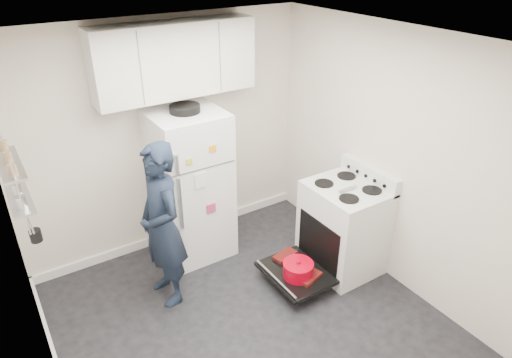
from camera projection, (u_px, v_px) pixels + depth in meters
room at (240, 208)px, 3.66m from camera, size 3.21×3.21×2.51m
electric_range at (342, 228)px, 4.71m from camera, size 0.66×0.76×1.10m
open_oven_door at (297, 271)px, 4.54m from camera, size 0.55×0.70×0.23m
refrigerator at (191, 185)px, 4.80m from camera, size 0.72×0.74×1.70m
upper_cabinets at (175, 59)px, 4.35m from camera, size 1.60×0.33×0.70m
wall_shelf_rack at (15, 181)px, 3.07m from camera, size 0.14×0.60×0.61m
person at (162, 226)px, 4.14m from camera, size 0.42×0.61×1.62m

